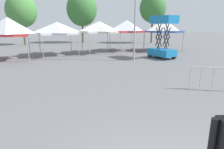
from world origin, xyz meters
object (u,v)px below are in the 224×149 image
Objects in this scene: canopy_tent_behind_left at (8,27)px; canopy_tent_right_of_center at (164,26)px; canopy_tent_behind_center at (57,28)px; tree_behind_tents_right at (21,11)px; canopy_tent_far_right at (127,26)px; light_pole_near_lift at (136,0)px; tree_behind_tents_center at (82,9)px; tree_behind_tents_left at (153,8)px; canopy_tent_center at (99,27)px; scissor_lift at (162,46)px; crowd_barrier_by_lift at (213,74)px.

canopy_tent_behind_left is 15.84m from canopy_tent_right_of_center.
tree_behind_tents_right is (-3.31, 12.71, 2.37)m from canopy_tent_behind_center.
light_pole_near_lift is (-2.42, -6.21, 2.08)m from canopy_tent_far_right.
light_pole_near_lift is 1.04× the size of tree_behind_tents_center.
light_pole_near_lift is at bearing -128.60° from tree_behind_tents_left.
canopy_tent_center is 0.93× the size of canopy_tent_right_of_center.
canopy_tent_right_of_center is 0.48× the size of tree_behind_tents_right.
tree_behind_tents_center is (-5.83, 14.51, 2.66)m from canopy_tent_right_of_center.
tree_behind_tents_left reaches higher than canopy_tent_right_of_center.
scissor_lift is at bearing 1.31° from light_pole_near_lift.
canopy_tent_behind_left reaches higher than canopy_tent_behind_center.
tree_behind_tents_center is at bearing 88.60° from light_pole_near_lift.
tree_behind_tents_right is 4.19× the size of crowd_barrier_by_lift.
canopy_tent_center is 13.81m from tree_behind_tents_center.
tree_behind_tents_center is 27.54m from crowd_barrier_by_lift.
crowd_barrier_by_lift is (-11.42, -21.91, -4.89)m from tree_behind_tents_left.
tree_behind_tents_right is (-11.18, 12.06, 2.20)m from canopy_tent_far_right.
canopy_tent_right_of_center is at bearing 52.22° from scissor_lift.
scissor_lift is at bearing -18.43° from canopy_tent_behind_left.
tree_behind_tents_right is 28.02m from crowd_barrier_by_lift.
canopy_tent_behind_center is at bearing 110.05° from crowd_barrier_by_lift.
canopy_tent_right_of_center is (15.84, 0.24, 0.05)m from canopy_tent_behind_left.
canopy_tent_behind_left is 0.43× the size of tree_behind_tents_center.
tree_behind_tents_center reaches higher than crowd_barrier_by_lift.
tree_behind_tents_left reaches higher than canopy_tent_far_right.
light_pole_near_lift is 9.14m from crowd_barrier_by_lift.
canopy_tent_center is 6.05m from light_pole_near_lift.
canopy_tent_behind_left is 1.02× the size of canopy_tent_far_right.
canopy_tent_center is at bearing 8.98° from canopy_tent_behind_left.
tree_behind_tents_right reaches higher than canopy_tent_behind_left.
canopy_tent_behind_center is at bearing -113.82° from tree_behind_tents_center.
scissor_lift is at bearing -57.38° from tree_behind_tents_right.
tree_behind_tents_left reaches higher than tree_behind_tents_right.
light_pole_near_lift is at bearing -111.25° from canopy_tent_far_right.
canopy_tent_behind_center is 7.89m from canopy_tent_far_right.
canopy_tent_far_right is 0.42× the size of tree_behind_tents_center.
scissor_lift is 16.53m from tree_behind_tents_left.
canopy_tent_behind_left is at bearing -171.02° from canopy_tent_center.
canopy_tent_behind_left is 10.63m from light_pole_near_lift.
canopy_tent_behind_left is at bearing 161.57° from scissor_lift.
canopy_tent_far_right is 14.78m from crowd_barrier_by_lift.
light_pole_near_lift is at bearing -45.62° from canopy_tent_behind_center.
tree_behind_tents_right is (-11.65, 18.21, 3.84)m from scissor_lift.
canopy_tent_behind_center is 4.29m from canopy_tent_center.
canopy_tent_center is at bearing -169.27° from canopy_tent_far_right.
crowd_barrier_by_lift is at bearing -93.10° from light_pole_near_lift.
canopy_tent_behind_left is 14.25m from tree_behind_tents_right.
scissor_lift is 0.43× the size of light_pole_near_lift.
light_pole_near_lift is at bearing -178.69° from scissor_lift.
light_pole_near_lift is 4.85× the size of crowd_barrier_by_lift.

